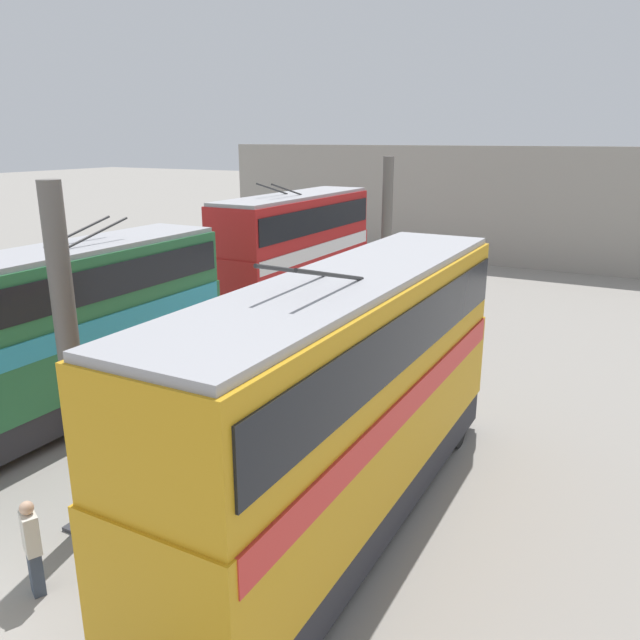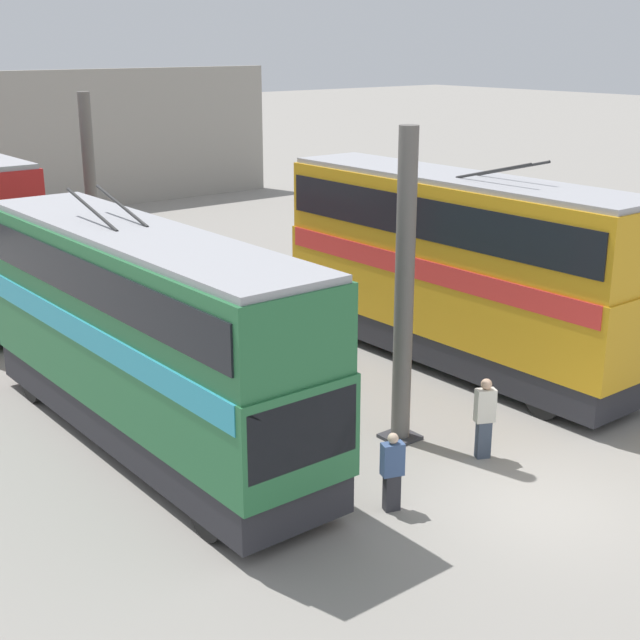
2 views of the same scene
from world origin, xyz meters
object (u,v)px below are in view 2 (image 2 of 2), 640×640
Objects in this scene: bus_left_near at (455,259)px; person_aisle_midway at (163,298)px; oil_drum at (229,410)px; bus_right_mid at (144,326)px; person_aisle_foreground at (485,416)px; person_by_right_row at (392,470)px.

bus_left_near is 6.32× the size of person_aisle_midway.
person_aisle_midway is 2.15× the size of oil_drum.
bus_right_mid is 7.48m from person_aisle_foreground.
bus_left_near is 7.06× the size of person_by_right_row.
bus_right_mid is 6.30× the size of person_aisle_midway.
oil_drum is (-0.29, -1.88, -2.33)m from bus_right_mid.
oil_drum is (4.74, 3.36, -0.55)m from person_aisle_foreground.
bus_left_near is 9.03m from bus_right_mid.
person_by_right_row is at bearing -158.24° from bus_right_mid.
bus_right_mid is 6.18m from person_by_right_row.
person_aisle_midway is at bearing 30.70° from bus_left_near.
person_aisle_midway reaches higher than oil_drum.
person_by_right_row is 5.19m from oil_drum.
bus_right_mid reaches higher than person_by_right_row.
person_by_right_row is at bearing 135.86° from person_aisle_midway.
person_aisle_midway is (7.78, 4.62, -2.00)m from bus_left_near.
bus_left_near is at bearing -93.32° from bus_right_mid.
bus_left_near is at bearing 145.47° from person_by_right_row.
person_aisle_foreground is at bearing 117.47° from person_by_right_row.
bus_left_near is 6.21m from person_aisle_foreground.
bus_right_mid is 8.67m from person_aisle_midway.
oil_drum is (5.16, 0.30, -0.42)m from person_by_right_row.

